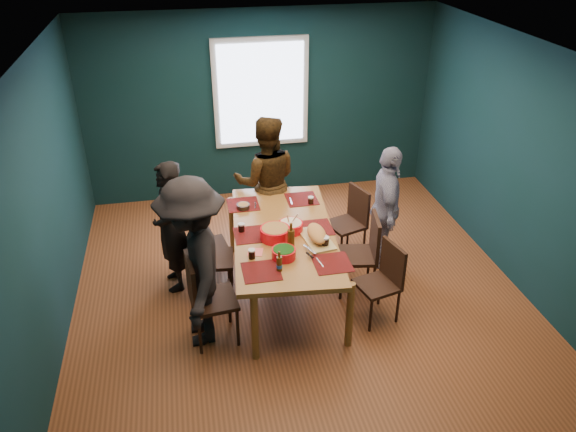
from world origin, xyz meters
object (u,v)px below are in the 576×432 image
person_back (266,182)px  chair_right_near (384,276)px  person_near_left (194,264)px  chair_right_far (352,217)px  chair_left_mid (204,252)px  dining_table (284,238)px  person_right (386,209)px  chair_left_far (203,241)px  cutting_board (317,235)px  chair_left_near (204,294)px  chair_right_mid (365,249)px  bowl_salad (275,233)px  bowl_dumpling (291,226)px  person_far_left (170,227)px  bowl_herbs (284,253)px

person_back → chair_right_near: bearing=124.9°
chair_right_near → person_near_left: size_ratio=0.49×
chair_right_far → person_near_left: size_ratio=0.50×
chair_right_far → chair_left_mid: bearing=176.9°
dining_table → person_right: size_ratio=1.45×
chair_left_mid → dining_table: bearing=-3.3°
chair_left_far → cutting_board: cutting_board is taller
chair_left_mid → chair_left_near: 0.76m
chair_right_mid → person_near_left: person_near_left is taller
bowl_salad → person_back: bearing=84.8°
bowl_dumpling → chair_left_far: bearing=150.7°
chair_right_near → person_back: 2.03m
person_far_left → person_near_left: (0.22, -0.96, 0.12)m
person_right → cutting_board: size_ratio=2.39×
chair_left_near → chair_right_far: 2.28m
person_near_left → person_right: bearing=111.1°
person_right → bowl_salad: (-1.41, -0.47, 0.11)m
chair_left_far → chair_left_mid: 0.38m
dining_table → bowl_herbs: 0.53m
chair_left_far → chair_left_near: size_ratio=0.84×
chair_right_far → person_far_left: 2.21m
person_right → bowl_dumpling: 1.27m
person_back → chair_left_far: bearing=44.2°
chair_right_near → bowl_dumpling: (-0.87, 0.59, 0.36)m
person_back → bowl_herbs: 1.67m
person_back → bowl_herbs: size_ratio=7.05×
chair_left_near → bowl_herbs: chair_left_near is taller
bowl_herbs → cutting_board: size_ratio=0.38×
chair_right_near → bowl_dumpling: bowl_dumpling is taller
chair_left_far → bowl_dumpling: size_ratio=3.13×
chair_right_far → bowl_dumpling: size_ratio=3.38×
chair_right_mid → chair_right_near: size_ratio=1.08×
chair_right_mid → person_near_left: 1.96m
chair_left_near → chair_right_near: chair_left_near is taller
dining_table → chair_left_near: 1.12m
chair_right_mid → person_far_left: bearing=176.0°
chair_left_mid → chair_right_far: (1.83, 0.51, -0.04)m
chair_right_far → person_back: size_ratio=0.52×
chair_left_far → chair_left_mid: (-0.01, -0.37, 0.08)m
chair_right_far → bowl_dumpling: bearing=-162.3°
dining_table → chair_right_mid: size_ratio=2.36×
dining_table → bowl_dumpling: bowl_dumpling is taller
bowl_herbs → cutting_board: 0.48m
chair_left_far → chair_right_mid: (1.75, -0.62, 0.07)m
dining_table → chair_left_near: size_ratio=2.28×
chair_right_far → bowl_salad: 1.39m
dining_table → chair_right_near: size_ratio=2.55×
chair_left_mid → person_right: bearing=11.7°
chair_right_far → person_far_left: size_ratio=0.58×
chair_left_mid → chair_right_near: 1.95m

